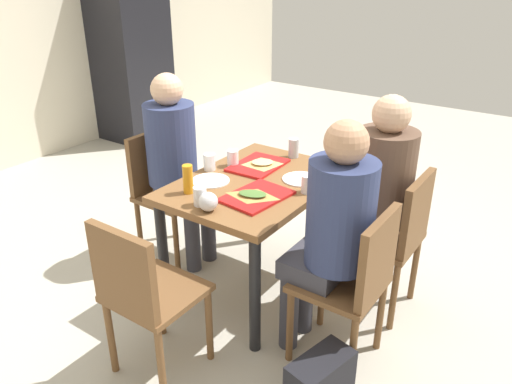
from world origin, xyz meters
name	(u,v)px	position (x,y,z in m)	size (l,w,h in m)	color
ground_plane	(256,286)	(0.00, 0.00, -0.01)	(10.00, 10.00, 0.02)	#B2AD9E
main_table	(256,197)	(0.00, 0.00, 0.62)	(1.06, 0.76, 0.73)	brown
chair_near_left	(356,278)	(-0.26, -0.76, 0.50)	(0.40, 0.40, 0.86)	brown
chair_near_right	(396,233)	(0.26, -0.76, 0.50)	(0.40, 0.40, 0.86)	brown
chair_far_side	(163,185)	(0.00, 0.76, 0.50)	(0.40, 0.40, 0.86)	brown
chair_left_end	(143,291)	(-0.91, 0.00, 0.50)	(0.40, 0.40, 0.86)	brown
person_in_red	(333,225)	(-0.26, -0.62, 0.75)	(0.32, 0.42, 1.27)	#383842
person_in_brown_jacket	(377,187)	(0.26, -0.62, 0.75)	(0.32, 0.42, 1.27)	#383842
person_far_side	(176,155)	(0.00, 0.62, 0.75)	(0.32, 0.42, 1.27)	#383842
tray_red_near	(257,196)	(-0.19, -0.13, 0.74)	(0.36, 0.26, 0.02)	red
tray_red_far	(258,165)	(0.19, 0.11, 0.74)	(0.36, 0.26, 0.02)	red
paper_plate_center	(210,181)	(-0.16, 0.21, 0.73)	(0.22, 0.22, 0.01)	white
paper_plate_near_edge	(301,179)	(0.16, -0.21, 0.73)	(0.22, 0.22, 0.01)	white
pizza_slice_a	(253,195)	(-0.21, -0.12, 0.75)	(0.20, 0.25, 0.02)	#C68C47
pizza_slice_b	(262,163)	(0.20, 0.09, 0.75)	(0.25, 0.25, 0.02)	#DBAD60
plastic_cup_a	(209,162)	(-0.03, 0.32, 0.78)	(0.07, 0.07, 0.10)	white
plastic_cup_b	(308,184)	(0.03, -0.32, 0.78)	(0.07, 0.07, 0.10)	white
plastic_cup_c	(200,196)	(-0.42, 0.06, 0.78)	(0.07, 0.07, 0.10)	white
plastic_cup_d	(233,158)	(0.11, 0.25, 0.78)	(0.07, 0.07, 0.10)	white
soda_can	(294,148)	(0.45, 0.02, 0.79)	(0.07, 0.07, 0.12)	#B7BCC6
condiment_bottle	(188,179)	(-0.34, 0.21, 0.81)	(0.06, 0.06, 0.16)	orange
foil_bundle	(208,202)	(-0.45, -0.02, 0.78)	(0.10, 0.10, 0.10)	silver
handbag	(320,383)	(-0.61, -0.78, 0.14)	(0.32, 0.16, 0.28)	black
drink_fridge	(131,53)	(1.69, 2.85, 0.95)	(0.70, 0.60, 1.90)	black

